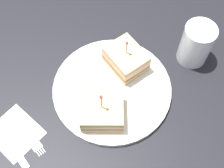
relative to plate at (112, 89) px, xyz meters
The scene contains 8 objects.
ground_plane 1.70cm from the plate, ahead, with size 108.09×108.09×2.00cm, color black.
plate is the anchor object (origin of this frame).
sandwich_half_front 8.39cm from the plate, ahead, with size 11.89×12.51×9.67cm.
sandwich_half_back 8.22cm from the plate, behind, with size 11.74×12.27×10.09cm.
drink_glass 23.88cm from the plate, 41.91° to the right, with size 7.88×7.88×11.44cm.
napkin 25.37cm from the plate, 138.58° to the left, with size 11.15×10.03×0.15cm, color white.
fork 22.64cm from the plate, 146.69° to the left, with size 6.60×11.18×0.35cm.
knife 26.96cm from the plate, 146.83° to the left, with size 6.83×11.15×0.35cm.
Camera 1 is at (-32.94, -13.53, 68.84)cm, focal length 49.38 mm.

